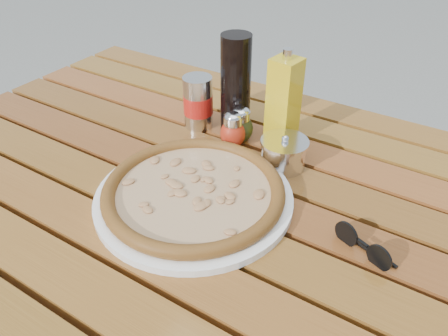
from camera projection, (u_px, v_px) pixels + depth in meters
The scene contains 10 objects.
table at pixel (219, 216), 0.88m from camera, with size 1.40×0.90×0.75m.
plate at pixel (194, 197), 0.79m from camera, with size 0.36×0.36×0.01m, color white.
pizza at pixel (194, 191), 0.79m from camera, with size 0.44×0.44×0.03m.
pepper_shaker at pixel (233, 130), 0.93m from camera, with size 0.06×0.06×0.08m.
oregano_shaker at pixel (241, 125), 0.94m from camera, with size 0.05×0.05×0.08m.
dark_bottle at pixel (236, 85), 0.94m from camera, with size 0.07×0.07×0.22m, color black.
soda_can at pixel (198, 103), 0.99m from camera, with size 0.07×0.07×0.12m.
olive_oil_cruet at pixel (284, 102), 0.91m from camera, with size 0.06×0.06×0.21m.
parmesan_tin at pixel (284, 153), 0.87m from camera, with size 0.12×0.12×0.07m.
sunglasses at pixel (363, 246), 0.68m from camera, with size 0.11×0.05×0.04m.
Camera 1 is at (0.36, -0.55, 1.26)m, focal length 35.00 mm.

